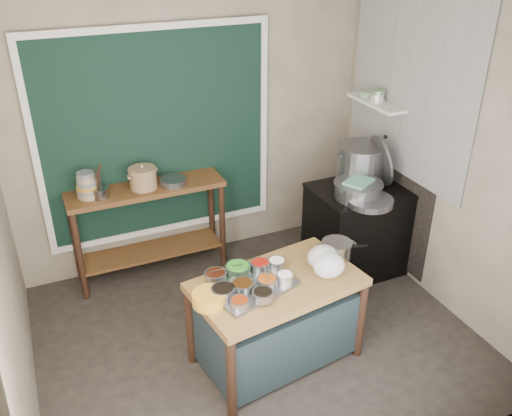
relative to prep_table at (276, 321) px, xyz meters
name	(u,v)px	position (x,y,z in m)	size (l,w,h in m)	color
floor	(255,336)	(-0.05, 0.30, -0.39)	(3.50, 3.00, 0.02)	#2F2924
back_wall	(192,125)	(-0.05, 1.81, 1.02)	(3.50, 0.02, 2.80)	gray
right_wall	(446,151)	(1.71, 0.30, 1.02)	(0.02, 3.00, 2.80)	gray
curtain_panel	(158,136)	(-0.40, 1.77, 0.98)	(2.10, 0.02, 1.90)	black
curtain_frame	(158,136)	(-0.40, 1.76, 0.98)	(2.22, 0.03, 2.02)	beige
tile_panel	(409,83)	(1.69, 0.85, 1.48)	(0.02, 1.70, 1.70)	#B2B2AA
soot_patch	(388,194)	(1.69, 0.95, 0.32)	(0.01, 1.30, 1.30)	black
wall_shelf	(377,103)	(1.58, 1.15, 1.23)	(0.22, 0.70, 0.03)	beige
prep_table	(276,321)	(0.00, 0.00, 0.00)	(1.25, 0.72, 0.75)	brown
back_counter	(150,231)	(-0.60, 1.58, 0.10)	(1.45, 0.40, 0.95)	#563518
stove_block	(358,230)	(1.30, 0.85, 0.05)	(0.90, 0.68, 0.85)	black
stove_top	(362,190)	(1.30, 0.85, 0.49)	(0.92, 0.69, 0.03)	black
condiment_tray	(250,286)	(-0.21, 0.01, 0.39)	(0.61, 0.44, 0.03)	gray
condiment_bowls	(247,280)	(-0.24, 0.02, 0.44)	(0.66, 0.52, 0.08)	gray
yellow_basin	(209,298)	(-0.55, -0.05, 0.42)	(0.24, 0.24, 0.09)	#BC7129
saucepan	(337,249)	(0.58, 0.11, 0.44)	(0.25, 0.25, 0.13)	gray
plastic_bag_a	(329,266)	(0.38, -0.10, 0.47)	(0.25, 0.21, 0.19)	white
plastic_bag_b	(323,257)	(0.40, 0.03, 0.47)	(0.24, 0.21, 0.18)	white
bowl_stack	(88,186)	(-1.10, 1.58, 0.68)	(0.21, 0.21, 0.24)	tan
utensil_cup	(101,192)	(-1.01, 1.53, 0.62)	(0.16, 0.16, 0.10)	gray
ceramic_crock	(143,179)	(-0.61, 1.56, 0.66)	(0.27, 0.27, 0.18)	olive
wide_bowl	(173,181)	(-0.34, 1.52, 0.61)	(0.25, 0.25, 0.06)	gray
stock_pot	(361,164)	(1.36, 1.00, 0.69)	(0.48, 0.48, 0.37)	gray
pot_lid	(381,160)	(1.51, 0.89, 0.75)	(0.50, 0.50, 0.02)	gray
steamer	(358,190)	(1.16, 0.72, 0.58)	(0.46, 0.46, 0.15)	gray
green_cloth	(359,182)	(1.16, 0.72, 0.66)	(0.26, 0.20, 0.02)	#5A957C
shallow_pan	(370,201)	(1.19, 0.56, 0.53)	(0.42, 0.42, 0.06)	gray
shelf_bowl_stack	(378,96)	(1.58, 1.14, 1.29)	(0.14, 0.14, 0.11)	silver
shelf_bowl_green	(366,94)	(1.58, 1.33, 1.26)	(0.13, 0.13, 0.05)	gray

